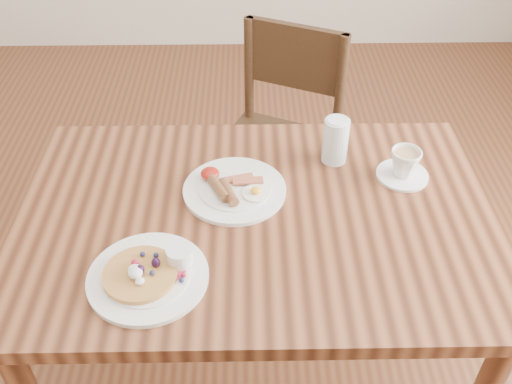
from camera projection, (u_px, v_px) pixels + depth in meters
ground at (256, 377)px, 1.92m from camera, size 5.00×5.00×0.00m
dining_table at (256, 241)px, 1.49m from camera, size 1.20×0.80×0.75m
chair_far at (280, 137)px, 2.13m from camera, size 0.56×0.56×0.88m
pancake_plate at (149, 274)px, 1.26m from camera, size 0.27×0.27×0.06m
breakfast_plate at (233, 189)px, 1.49m from camera, size 0.27×0.27×0.04m
teacup_saucer at (404, 165)px, 1.52m from camera, size 0.14×0.14×0.08m
water_glass at (335, 141)px, 1.56m from camera, size 0.07×0.07×0.13m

